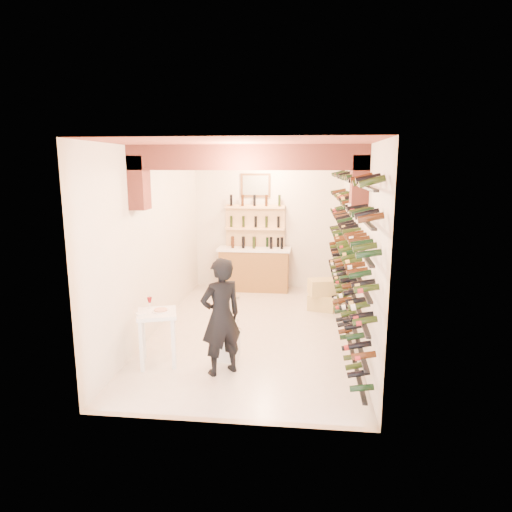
{
  "coord_description": "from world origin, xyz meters",
  "views": [
    {
      "loc": [
        0.86,
        -7.61,
        2.91
      ],
      "look_at": [
        0.0,
        0.3,
        1.3
      ],
      "focal_mm": 31.51,
      "sensor_mm": 36.0,
      "label": 1
    }
  ],
  "objects_px": {
    "chrome_barstool": "(231,310)",
    "person": "(221,317)",
    "white_stool": "(227,346)",
    "crate_lower": "(322,302)",
    "back_counter": "(254,268)",
    "tasting_table": "(157,321)",
    "wine_rack": "(344,247)"
  },
  "relations": [
    {
      "from": "chrome_barstool",
      "to": "person",
      "type": "bearing_deg",
      "value": -85.48
    },
    {
      "from": "white_stool",
      "to": "person",
      "type": "distance_m",
      "value": 0.79
    },
    {
      "from": "white_stool",
      "to": "person",
      "type": "xyz_separation_m",
      "value": [
        0.01,
        -0.48,
        0.63
      ]
    },
    {
      "from": "person",
      "to": "crate_lower",
      "type": "height_order",
      "value": "person"
    },
    {
      "from": "chrome_barstool",
      "to": "crate_lower",
      "type": "relative_size",
      "value": 1.23
    },
    {
      "from": "back_counter",
      "to": "tasting_table",
      "type": "bearing_deg",
      "value": -102.98
    },
    {
      "from": "person",
      "to": "white_stool",
      "type": "bearing_deg",
      "value": -126.35
    },
    {
      "from": "wine_rack",
      "to": "crate_lower",
      "type": "distance_m",
      "value": 1.92
    },
    {
      "from": "back_counter",
      "to": "chrome_barstool",
      "type": "distance_m",
      "value": 2.74
    },
    {
      "from": "person",
      "to": "wine_rack",
      "type": "bearing_deg",
      "value": -173.4
    },
    {
      "from": "chrome_barstool",
      "to": "crate_lower",
      "type": "height_order",
      "value": "chrome_barstool"
    },
    {
      "from": "tasting_table",
      "to": "white_stool",
      "type": "height_order",
      "value": "tasting_table"
    },
    {
      "from": "tasting_table",
      "to": "person",
      "type": "relative_size",
      "value": 0.58
    },
    {
      "from": "back_counter",
      "to": "white_stool",
      "type": "distance_m",
      "value": 3.92
    },
    {
      "from": "wine_rack",
      "to": "chrome_barstool",
      "type": "height_order",
      "value": "wine_rack"
    },
    {
      "from": "white_stool",
      "to": "crate_lower",
      "type": "bearing_deg",
      "value": 59.1
    },
    {
      "from": "wine_rack",
      "to": "back_counter",
      "type": "xyz_separation_m",
      "value": [
        -1.83,
        2.65,
        -1.02
      ]
    },
    {
      "from": "tasting_table",
      "to": "chrome_barstool",
      "type": "bearing_deg",
      "value": 41.74
    },
    {
      "from": "wine_rack",
      "to": "tasting_table",
      "type": "bearing_deg",
      "value": -151.31
    },
    {
      "from": "white_stool",
      "to": "chrome_barstool",
      "type": "bearing_deg",
      "value": 95.95
    },
    {
      "from": "back_counter",
      "to": "person",
      "type": "bearing_deg",
      "value": -89.6
    },
    {
      "from": "wine_rack",
      "to": "person",
      "type": "bearing_deg",
      "value": -136.08
    },
    {
      "from": "back_counter",
      "to": "white_stool",
      "type": "bearing_deg",
      "value": -89.67
    },
    {
      "from": "wine_rack",
      "to": "white_stool",
      "type": "xyz_separation_m",
      "value": [
        -1.81,
        -1.26,
        -1.34
      ]
    },
    {
      "from": "wine_rack",
      "to": "white_stool",
      "type": "height_order",
      "value": "wine_rack"
    },
    {
      "from": "person",
      "to": "back_counter",
      "type": "bearing_deg",
      "value": -126.92
    },
    {
      "from": "back_counter",
      "to": "person",
      "type": "relative_size",
      "value": 1.01
    },
    {
      "from": "wine_rack",
      "to": "tasting_table",
      "type": "xyz_separation_m",
      "value": [
        -2.79,
        -1.53,
        -0.89
      ]
    },
    {
      "from": "tasting_table",
      "to": "crate_lower",
      "type": "distance_m",
      "value": 3.82
    },
    {
      "from": "back_counter",
      "to": "tasting_table",
      "type": "distance_m",
      "value": 4.29
    },
    {
      "from": "wine_rack",
      "to": "tasting_table",
      "type": "distance_m",
      "value": 3.31
    },
    {
      "from": "chrome_barstool",
      "to": "wine_rack",
      "type": "bearing_deg",
      "value": 2.56
    }
  ]
}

